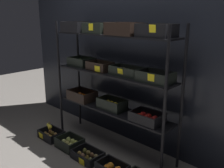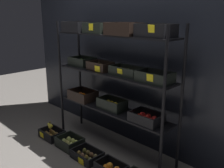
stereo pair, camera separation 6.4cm
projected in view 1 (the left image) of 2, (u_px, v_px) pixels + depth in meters
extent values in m
plane|color=#605B56|center=(112.00, 146.00, 3.22)|extent=(10.00, 10.00, 0.00)
cube|color=black|center=(132.00, 48.00, 3.14)|extent=(4.08, 0.12, 2.48)
cylinder|color=black|center=(60.00, 79.00, 3.44)|extent=(0.03, 0.03, 1.57)
cylinder|color=black|center=(165.00, 110.00, 2.33)|extent=(0.03, 0.03, 1.57)
cylinder|color=black|center=(79.00, 75.00, 3.68)|extent=(0.03, 0.03, 1.57)
cylinder|color=black|center=(182.00, 101.00, 2.57)|extent=(0.03, 0.03, 1.57)
cube|color=black|center=(112.00, 110.00, 3.08)|extent=(1.65, 0.31, 0.02)
cube|color=black|center=(112.00, 74.00, 2.96)|extent=(1.65, 0.31, 0.02)
cube|color=black|center=(112.00, 35.00, 2.83)|extent=(1.65, 0.31, 0.02)
cube|color=black|center=(82.00, 99.00, 3.42)|extent=(0.37, 0.26, 0.01)
cube|color=black|center=(75.00, 97.00, 3.31)|extent=(0.37, 0.02, 0.12)
cube|color=black|center=(89.00, 93.00, 3.49)|extent=(0.37, 0.02, 0.12)
cube|color=black|center=(74.00, 92.00, 3.52)|extent=(0.02, 0.23, 0.12)
cube|color=black|center=(91.00, 97.00, 3.28)|extent=(0.02, 0.23, 0.12)
sphere|color=orange|center=(75.00, 95.00, 3.45)|extent=(0.06, 0.06, 0.06)
sphere|color=orange|center=(78.00, 97.00, 3.40)|extent=(0.06, 0.06, 0.06)
sphere|color=orange|center=(81.00, 98.00, 3.35)|extent=(0.06, 0.06, 0.06)
sphere|color=orange|center=(85.00, 99.00, 3.31)|extent=(0.06, 0.06, 0.06)
sphere|color=orange|center=(80.00, 94.00, 3.50)|extent=(0.06, 0.06, 0.06)
sphere|color=orange|center=(83.00, 95.00, 3.46)|extent=(0.06, 0.06, 0.06)
sphere|color=orange|center=(86.00, 96.00, 3.42)|extent=(0.06, 0.06, 0.06)
sphere|color=orange|center=(90.00, 98.00, 3.37)|extent=(0.06, 0.06, 0.06)
cube|color=black|center=(112.00, 108.00, 3.07)|extent=(0.36, 0.21, 0.01)
cube|color=black|center=(107.00, 105.00, 2.99)|extent=(0.36, 0.02, 0.12)
cube|color=black|center=(117.00, 102.00, 3.12)|extent=(0.36, 0.02, 0.12)
cube|color=black|center=(102.00, 100.00, 3.17)|extent=(0.02, 0.18, 0.12)
cube|color=black|center=(123.00, 107.00, 2.94)|extent=(0.02, 0.18, 0.12)
ellipsoid|color=yellow|center=(105.00, 104.00, 3.11)|extent=(0.06, 0.06, 0.08)
ellipsoid|color=yellow|center=(108.00, 105.00, 3.06)|extent=(0.06, 0.06, 0.08)
ellipsoid|color=yellow|center=(112.00, 106.00, 3.02)|extent=(0.06, 0.06, 0.08)
ellipsoid|color=yellow|center=(117.00, 108.00, 2.97)|extent=(0.06, 0.06, 0.08)
ellipsoid|color=yellow|center=(108.00, 103.00, 3.14)|extent=(0.06, 0.06, 0.08)
ellipsoid|color=yellow|center=(112.00, 104.00, 3.10)|extent=(0.06, 0.06, 0.08)
ellipsoid|color=yellow|center=(115.00, 105.00, 3.06)|extent=(0.06, 0.06, 0.08)
ellipsoid|color=yellow|center=(119.00, 106.00, 3.02)|extent=(0.06, 0.06, 0.08)
cube|color=black|center=(147.00, 121.00, 2.70)|extent=(0.35, 0.24, 0.01)
cube|color=black|center=(141.00, 120.00, 2.61)|extent=(0.35, 0.02, 0.10)
cube|color=black|center=(153.00, 114.00, 2.77)|extent=(0.35, 0.02, 0.10)
cube|color=black|center=(135.00, 113.00, 2.80)|extent=(0.02, 0.21, 0.10)
cube|color=black|center=(160.00, 121.00, 2.58)|extent=(0.02, 0.21, 0.10)
sphere|color=red|center=(139.00, 116.00, 2.73)|extent=(0.07, 0.07, 0.07)
sphere|color=red|center=(145.00, 119.00, 2.66)|extent=(0.07, 0.07, 0.07)
sphere|color=red|center=(151.00, 121.00, 2.61)|extent=(0.07, 0.07, 0.07)
sphere|color=red|center=(143.00, 115.00, 2.77)|extent=(0.07, 0.07, 0.07)
sphere|color=red|center=(149.00, 117.00, 2.72)|extent=(0.07, 0.07, 0.07)
sphere|color=red|center=(155.00, 119.00, 2.66)|extent=(0.07, 0.07, 0.07)
cube|color=black|center=(82.00, 65.00, 3.37)|extent=(0.33, 0.25, 0.01)
cube|color=black|center=(75.00, 62.00, 3.28)|extent=(0.33, 0.02, 0.10)
cube|color=black|center=(88.00, 60.00, 3.44)|extent=(0.33, 0.02, 0.10)
cube|color=black|center=(74.00, 60.00, 3.46)|extent=(0.02, 0.22, 0.10)
cube|color=black|center=(89.00, 63.00, 3.25)|extent=(0.02, 0.22, 0.10)
sphere|color=#94C331|center=(76.00, 62.00, 3.38)|extent=(0.07, 0.07, 0.07)
sphere|color=#98C43D|center=(79.00, 63.00, 3.33)|extent=(0.07, 0.07, 0.07)
sphere|color=#87C531|center=(83.00, 63.00, 3.29)|extent=(0.07, 0.07, 0.07)
sphere|color=#88C746|center=(80.00, 61.00, 3.44)|extent=(0.07, 0.07, 0.07)
sphere|color=#8CC43F|center=(84.00, 62.00, 3.39)|extent=(0.07, 0.07, 0.07)
sphere|color=#96C047|center=(87.00, 63.00, 3.34)|extent=(0.07, 0.07, 0.07)
cube|color=black|center=(100.00, 70.00, 3.08)|extent=(0.31, 0.21, 0.01)
cube|color=black|center=(94.00, 67.00, 3.00)|extent=(0.31, 0.02, 0.10)
cube|color=black|center=(105.00, 65.00, 3.13)|extent=(0.31, 0.02, 0.10)
cube|color=black|center=(92.00, 64.00, 3.17)|extent=(0.02, 0.17, 0.10)
cube|color=black|center=(109.00, 67.00, 2.97)|extent=(0.02, 0.17, 0.10)
sphere|color=gold|center=(96.00, 66.00, 3.09)|extent=(0.07, 0.07, 0.07)
sphere|color=#E7C057|center=(102.00, 68.00, 3.02)|extent=(0.07, 0.07, 0.07)
sphere|color=gold|center=(99.00, 66.00, 3.12)|extent=(0.07, 0.07, 0.07)
sphere|color=#DEB154|center=(104.00, 67.00, 3.05)|extent=(0.07, 0.07, 0.07)
cube|color=yellow|center=(97.00, 69.00, 2.96)|extent=(0.09, 0.01, 0.07)
cube|color=black|center=(126.00, 75.00, 2.83)|extent=(0.38, 0.20, 0.01)
cube|color=black|center=(121.00, 72.00, 2.75)|extent=(0.38, 0.02, 0.10)
cube|color=black|center=(132.00, 69.00, 2.88)|extent=(0.38, 0.02, 0.10)
cube|color=black|center=(115.00, 68.00, 2.93)|extent=(0.02, 0.17, 0.10)
cube|color=black|center=(139.00, 73.00, 2.70)|extent=(0.02, 0.17, 0.10)
ellipsoid|color=brown|center=(117.00, 70.00, 2.87)|extent=(0.05, 0.05, 0.07)
ellipsoid|color=brown|center=(121.00, 71.00, 2.84)|extent=(0.05, 0.05, 0.07)
ellipsoid|color=brown|center=(125.00, 72.00, 2.80)|extent=(0.05, 0.05, 0.07)
ellipsoid|color=brown|center=(129.00, 73.00, 2.76)|extent=(0.05, 0.05, 0.07)
ellipsoid|color=brown|center=(133.00, 74.00, 2.72)|extent=(0.05, 0.05, 0.07)
ellipsoid|color=brown|center=(121.00, 70.00, 2.91)|extent=(0.05, 0.05, 0.07)
ellipsoid|color=brown|center=(124.00, 70.00, 2.88)|extent=(0.05, 0.05, 0.07)
ellipsoid|color=brown|center=(128.00, 71.00, 2.84)|extent=(0.05, 0.05, 0.07)
ellipsoid|color=brown|center=(132.00, 72.00, 2.80)|extent=(0.05, 0.05, 0.07)
ellipsoid|color=brown|center=(136.00, 73.00, 2.77)|extent=(0.05, 0.05, 0.07)
cube|color=yellow|center=(120.00, 71.00, 2.74)|extent=(0.08, 0.01, 0.06)
cube|color=black|center=(155.00, 81.00, 2.56)|extent=(0.36, 0.24, 0.01)
cube|color=black|center=(149.00, 78.00, 2.47)|extent=(0.36, 0.02, 0.10)
cube|color=black|center=(161.00, 74.00, 2.62)|extent=(0.36, 0.02, 0.10)
cube|color=black|center=(142.00, 73.00, 2.66)|extent=(0.02, 0.20, 0.10)
cube|color=black|center=(170.00, 79.00, 2.43)|extent=(0.02, 0.20, 0.10)
sphere|color=#662D49|center=(144.00, 78.00, 2.59)|extent=(0.05, 0.05, 0.05)
sphere|color=#6C1B5B|center=(148.00, 79.00, 2.55)|extent=(0.05, 0.05, 0.05)
sphere|color=#561748|center=(153.00, 79.00, 2.51)|extent=(0.05, 0.05, 0.05)
sphere|color=#5E2B5D|center=(157.00, 80.00, 2.48)|extent=(0.05, 0.05, 0.05)
sphere|color=#682A5E|center=(162.00, 81.00, 2.44)|extent=(0.05, 0.05, 0.05)
sphere|color=#641856|center=(146.00, 77.00, 2.63)|extent=(0.05, 0.05, 0.05)
sphere|color=#6A2859|center=(151.00, 78.00, 2.59)|extent=(0.05, 0.05, 0.05)
sphere|color=#552B54|center=(155.00, 78.00, 2.55)|extent=(0.05, 0.05, 0.05)
sphere|color=#65264B|center=(160.00, 79.00, 2.52)|extent=(0.05, 0.05, 0.05)
sphere|color=#591B4D|center=(165.00, 80.00, 2.48)|extent=(0.05, 0.05, 0.05)
sphere|color=#681B51|center=(149.00, 76.00, 2.66)|extent=(0.05, 0.05, 0.05)
sphere|color=#593050|center=(154.00, 77.00, 2.62)|extent=(0.05, 0.05, 0.05)
sphere|color=#632E48|center=(158.00, 78.00, 2.59)|extent=(0.05, 0.05, 0.05)
sphere|color=#651B4E|center=(163.00, 79.00, 2.55)|extent=(0.05, 0.05, 0.05)
sphere|color=#562354|center=(168.00, 80.00, 2.51)|extent=(0.05, 0.05, 0.05)
cube|color=yellow|center=(151.00, 78.00, 2.44)|extent=(0.08, 0.01, 0.07)
cube|color=black|center=(76.00, 31.00, 3.20)|extent=(0.35, 0.24, 0.01)
cube|color=black|center=(69.00, 27.00, 3.10)|extent=(0.35, 0.02, 0.12)
cube|color=black|center=(83.00, 26.00, 3.26)|extent=(0.35, 0.02, 0.12)
cube|color=black|center=(68.00, 26.00, 3.29)|extent=(0.02, 0.21, 0.12)
cube|color=black|center=(85.00, 27.00, 3.07)|extent=(0.02, 0.21, 0.12)
sphere|color=orange|center=(70.00, 28.00, 3.22)|extent=(0.07, 0.07, 0.07)
sphere|color=orange|center=(74.00, 28.00, 3.16)|extent=(0.07, 0.07, 0.07)
sphere|color=orange|center=(78.00, 28.00, 3.11)|extent=(0.07, 0.07, 0.07)
sphere|color=orange|center=(74.00, 28.00, 3.27)|extent=(0.07, 0.07, 0.07)
sphere|color=orange|center=(78.00, 28.00, 3.21)|extent=(0.07, 0.07, 0.07)
sphere|color=orange|center=(82.00, 28.00, 3.15)|extent=(0.07, 0.07, 0.07)
cube|color=black|center=(98.00, 33.00, 2.95)|extent=(0.32, 0.25, 0.01)
cube|color=black|center=(91.00, 28.00, 2.86)|extent=(0.32, 0.02, 0.11)
cube|color=black|center=(105.00, 27.00, 3.02)|extent=(0.32, 0.02, 0.11)
cube|color=black|center=(90.00, 27.00, 3.04)|extent=(0.02, 0.22, 0.11)
cube|color=black|center=(107.00, 28.00, 2.84)|extent=(0.02, 0.22, 0.11)
ellipsoid|color=#A6AE54|center=(92.00, 28.00, 2.96)|extent=(0.07, 0.07, 0.09)
ellipsoid|color=#A9B059|center=(96.00, 28.00, 2.91)|extent=(0.07, 0.07, 0.09)
ellipsoid|color=#B9B44D|center=(100.00, 29.00, 2.87)|extent=(0.07, 0.07, 0.09)
ellipsoid|color=tan|center=(97.00, 28.00, 3.01)|extent=(0.07, 0.07, 0.09)
ellipsoid|color=#B9B95A|center=(101.00, 28.00, 2.96)|extent=(0.07, 0.07, 0.09)
ellipsoid|color=tan|center=(105.00, 28.00, 2.92)|extent=(0.07, 0.07, 0.09)
cube|color=yellow|center=(91.00, 27.00, 2.84)|extent=(0.07, 0.00, 0.08)
cube|color=black|center=(123.00, 35.00, 2.66)|extent=(0.37, 0.23, 0.01)
cube|color=black|center=(117.00, 29.00, 2.56)|extent=(0.37, 0.02, 0.12)
cube|color=black|center=(130.00, 28.00, 2.72)|extent=(0.37, 0.02, 0.12)
cube|color=black|center=(111.00, 28.00, 2.76)|extent=(0.02, 0.20, 0.12)
cube|color=black|center=(137.00, 29.00, 2.52)|extent=(0.02, 0.20, 0.12)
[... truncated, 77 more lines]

